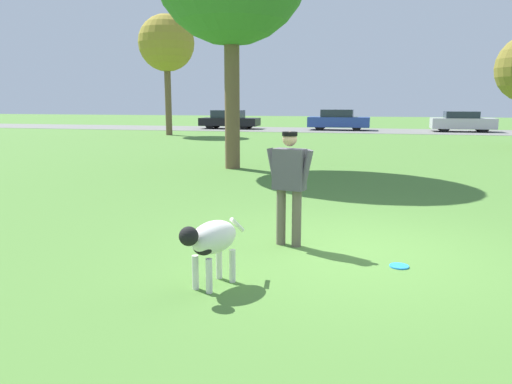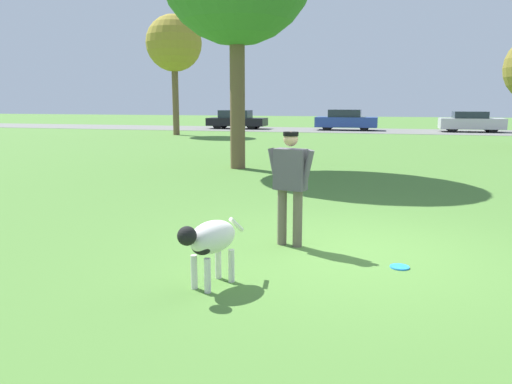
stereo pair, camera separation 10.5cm
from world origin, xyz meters
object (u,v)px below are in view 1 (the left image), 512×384
Objects in this scene: parked_car_black at (229,120)px; dog at (211,240)px; tree_far_left at (166,44)px; parked_car_silver at (462,122)px; parked_car_blue at (338,120)px; person at (289,179)px; frisbee at (399,266)px.

dog is at bearing -73.72° from parked_car_black.
parked_car_silver is (17.34, 7.47, -4.57)m from tree_far_left.
person is at bearing -87.13° from parked_car_blue.
parked_car_silver is at bearing 80.53° from frisbee.
tree_far_left is 1.63× the size of parked_car_black.
parked_car_black reaches higher than dog.
tree_far_left is 19.43m from parked_car_silver.
dog is at bearing -149.68° from frisbee.
person is 29.77m from parked_car_black.
frisbee is 29.44m from parked_car_silver.
parked_car_blue is (-1.16, 30.16, 0.17)m from dog.
person is 0.38× the size of parked_car_black.
person is 24.08m from tree_far_left.
tree_far_left is 1.65× the size of parked_car_blue.
person reaches higher than parked_car_black.
person is 29.13m from parked_car_silver.
tree_far_left reaches higher than parked_car_blue.
parked_car_black is at bearing 78.23° from tree_far_left.
parked_car_blue is (-1.69, 28.40, -0.24)m from person.
parked_car_blue is at bearing 178.99° from parked_car_silver.
person reaches higher than parked_car_silver.
dog is 2.38m from frisbee.
frisbee is (1.48, -0.59, -0.93)m from person.
parked_car_black is at bearing 110.89° from frisbee.
person is at bearing -175.14° from dog.
parked_car_silver is (8.01, 0.04, -0.04)m from parked_car_blue.
parked_car_blue reaches higher than parked_car_black.
frisbee is 0.06× the size of parked_car_blue.
frisbee is at bearing -100.77° from parked_car_silver.
parked_car_silver is (6.32, 28.44, -0.28)m from person.
dog reaches higher than frisbee.
tree_far_left is at bearing 120.10° from frisbee.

